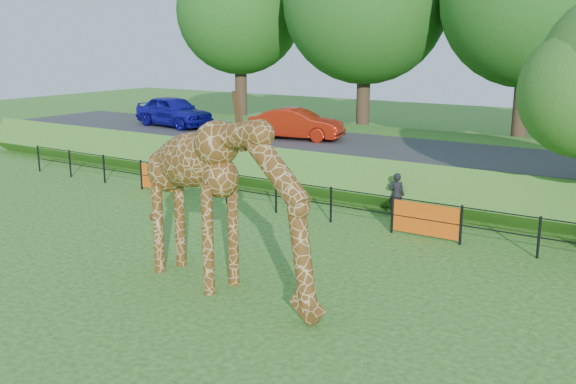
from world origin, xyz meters
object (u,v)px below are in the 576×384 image
car_blue (174,111)px  car_red (297,124)px  giraffe (225,205)px  visitor (396,195)px

car_blue → car_red: size_ratio=1.10×
giraffe → car_red: giraffe is taller
giraffe → visitor: size_ratio=3.95×
giraffe → visitor: (0.59, 7.73, -1.26)m
car_blue → car_red: bearing=-82.9°
car_red → visitor: bearing=-133.7°
giraffe → car_blue: size_ratio=1.31×
car_red → visitor: (6.14, -3.87, -1.35)m
car_red → car_blue: bearing=77.3°
car_blue → car_red: 6.90m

